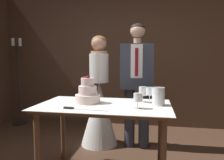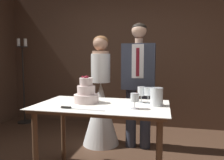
{
  "view_description": "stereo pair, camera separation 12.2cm",
  "coord_description": "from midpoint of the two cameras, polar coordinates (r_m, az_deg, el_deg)",
  "views": [
    {
      "loc": [
        0.54,
        -1.87,
        1.26
      ],
      "look_at": [
        0.06,
        0.75,
        1.01
      ],
      "focal_mm": 35.0,
      "sensor_mm": 36.0,
      "label": 1
    },
    {
      "loc": [
        0.66,
        -1.85,
        1.26
      ],
      "look_at": [
        0.06,
        0.75,
        1.01
      ],
      "focal_mm": 35.0,
      "sensor_mm": 36.0,
      "label": 2
    }
  ],
  "objects": [
    {
      "name": "cake_knife",
      "position": [
        2.08,
        -10.79,
        -7.36
      ],
      "size": [
        0.44,
        0.05,
        0.02
      ],
      "rotation": [
        0.0,
        0.0,
        -0.06
      ],
      "color": "silver",
      "rests_on": "cake_table"
    },
    {
      "name": "wine_glass_middle",
      "position": [
        2.07,
        5.08,
        -4.75
      ],
      "size": [
        0.08,
        0.08,
        0.15
      ],
      "color": "silver",
      "rests_on": "cake_table"
    },
    {
      "name": "bride",
      "position": [
        3.25,
        -4.43,
        -6.43
      ],
      "size": [
        0.54,
        0.54,
        1.6
      ],
      "color": "white",
      "rests_on": "ground_plane"
    },
    {
      "name": "wall_back",
      "position": [
        4.23,
        2.33,
        6.29
      ],
      "size": [
        5.08,
        0.12,
        2.65
      ],
      "primitive_type": "cube",
      "color": "#513828",
      "rests_on": "ground_plane"
    },
    {
      "name": "tiered_cake",
      "position": [
        2.35,
        -7.86,
        -3.55
      ],
      "size": [
        0.27,
        0.27,
        0.29
      ],
      "color": "beige",
      "rests_on": "cake_table"
    },
    {
      "name": "candle_stand",
      "position": [
        4.62,
        -24.03,
        -0.84
      ],
      "size": [
        0.28,
        0.28,
        1.66
      ],
      "color": "black",
      "rests_on": "ground_plane"
    },
    {
      "name": "wine_glass_far",
      "position": [
        2.32,
        8.3,
        -3.05
      ],
      "size": [
        0.08,
        0.08,
        0.17
      ],
      "color": "silver",
      "rests_on": "cake_table"
    },
    {
      "name": "groom",
      "position": [
        3.09,
        5.45,
        0.44
      ],
      "size": [
        0.46,
        0.25,
        1.76
      ],
      "color": "#333847",
      "rests_on": "ground_plane"
    },
    {
      "name": "cake_table",
      "position": [
        2.29,
        -3.65,
        -8.78
      ],
      "size": [
        1.36,
        0.8,
        0.8
      ],
      "color": "brown",
      "rests_on": "ground_plane"
    },
    {
      "name": "hurricane_candle",
      "position": [
        2.25,
        10.5,
        -4.34
      ],
      "size": [
        0.13,
        0.13,
        0.18
      ],
      "color": "silver",
      "rests_on": "cake_table"
    },
    {
      "name": "wine_glass_near",
      "position": [
        2.38,
        6.52,
        -3.1
      ],
      "size": [
        0.08,
        0.08,
        0.17
      ],
      "color": "silver",
      "rests_on": "cake_table"
    }
  ]
}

